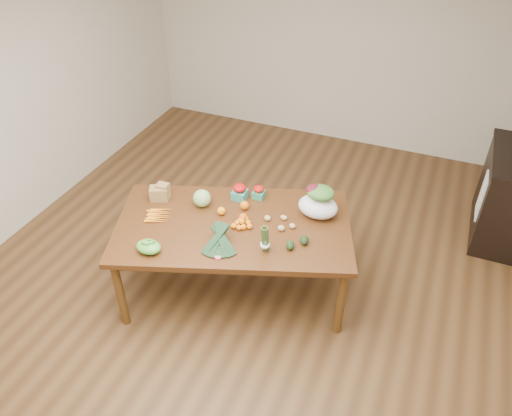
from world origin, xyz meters
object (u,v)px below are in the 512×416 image
at_px(dining_table, 234,257).
at_px(cabinet, 508,196).
at_px(cabbage, 202,198).
at_px(salad_bag, 318,203).
at_px(paper_bag, 159,192).
at_px(mandarin_cluster, 242,223).
at_px(asparagus_bundle, 265,239).
at_px(kale_bunch, 219,242).

bearing_deg(dining_table, cabinet, 19.26).
relative_size(cabbage, salad_bag, 0.46).
xyz_separation_m(paper_bag, mandarin_cluster, (0.85, -0.08, -0.04)).
bearing_deg(mandarin_cluster, paper_bag, 174.55).
bearing_deg(asparagus_bundle, salad_bag, 47.95).
distance_m(dining_table, salad_bag, 0.89).
relative_size(paper_bag, cabbage, 1.33).
relative_size(cabinet, salad_bag, 2.97).
height_order(paper_bag, asparagus_bundle, asparagus_bundle).
bearing_deg(asparagus_bundle, mandarin_cluster, 124.39).
height_order(cabinet, mandarin_cluster, cabinet).
height_order(dining_table, mandarin_cluster, mandarin_cluster).
xyz_separation_m(mandarin_cluster, kale_bunch, (-0.05, -0.34, 0.04)).
distance_m(dining_table, asparagus_bundle, 0.66).
height_order(cabinet, kale_bunch, cabinet).
distance_m(cabinet, cabbage, 3.09).
bearing_deg(cabinet, mandarin_cluster, -140.38).
height_order(mandarin_cluster, kale_bunch, kale_bunch).
xyz_separation_m(cabinet, mandarin_cluster, (-2.15, -1.78, 0.32)).
distance_m(dining_table, cabbage, 0.60).
relative_size(dining_table, cabinet, 1.94).
distance_m(paper_bag, salad_bag, 1.43).
bearing_deg(mandarin_cluster, asparagus_bundle, -36.27).
bearing_deg(mandarin_cluster, kale_bunch, -97.85).
relative_size(mandarin_cluster, salad_bag, 0.52).
xyz_separation_m(kale_bunch, salad_bag, (0.59, 0.73, 0.05)).
bearing_deg(asparagus_bundle, paper_bag, 146.15).
height_order(dining_table, cabinet, cabinet).
relative_size(dining_table, asparagus_bundle, 7.91).
height_order(cabbage, mandarin_cluster, cabbage).
xyz_separation_m(mandarin_cluster, asparagus_bundle, (0.29, -0.21, 0.09)).
bearing_deg(kale_bunch, cabbage, 110.24).
xyz_separation_m(dining_table, cabbage, (-0.36, 0.14, 0.45)).
bearing_deg(kale_bunch, mandarin_cluster, 62.81).
xyz_separation_m(kale_bunch, asparagus_bundle, (0.34, 0.13, 0.05)).
bearing_deg(cabinet, kale_bunch, -136.00).
height_order(dining_table, paper_bag, paper_bag).
bearing_deg(paper_bag, salad_bag, 12.34).
relative_size(dining_table, paper_bag, 9.40).
distance_m(dining_table, cabinet, 2.85).
bearing_deg(cabbage, paper_bag, -172.00).
bearing_deg(paper_bag, cabbage, 8.00).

